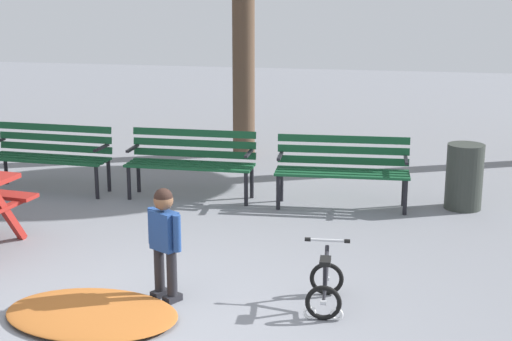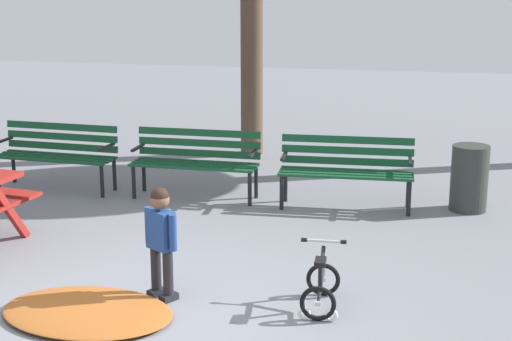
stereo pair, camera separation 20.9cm
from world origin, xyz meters
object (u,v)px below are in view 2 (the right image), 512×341
park_bench_left (196,158)px  child_standing (161,235)px  park_bench_right (346,166)px  kids_bicycle (321,286)px  park_bench_far_left (58,151)px  trash_bin (469,178)px

park_bench_left → child_standing: child_standing is taller
park_bench_right → kids_bicycle: park_bench_right is taller
park_bench_far_left → child_standing: bearing=-50.6°
trash_bin → park_bench_left: bearing=-177.0°
park_bench_far_left → child_standing: 4.03m
park_bench_left → child_standing: size_ratio=1.60×
park_bench_right → park_bench_left: bearing=179.5°
child_standing → trash_bin: child_standing is taller
park_bench_left → kids_bicycle: (2.03, -3.03, -0.31)m
park_bench_far_left → park_bench_left: 1.90m
park_bench_left → park_bench_right: bearing=-0.5°
park_bench_far_left → child_standing: (2.55, -3.11, 0.07)m
park_bench_right → child_standing: bearing=-111.6°
park_bench_far_left → child_standing: child_standing is taller
park_bench_far_left → trash_bin: 5.24m
park_bench_left → kids_bicycle: bearing=-56.1°
park_bench_left → trash_bin: 3.35m
park_bench_far_left → trash_bin: park_bench_far_left is taller
child_standing → park_bench_left: bearing=101.9°
park_bench_far_left → park_bench_right: (3.79, 0.00, 0.00)m
park_bench_left → child_standing: (0.66, -3.13, 0.07)m
child_standing → kids_bicycle: (1.37, 0.11, -0.38)m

